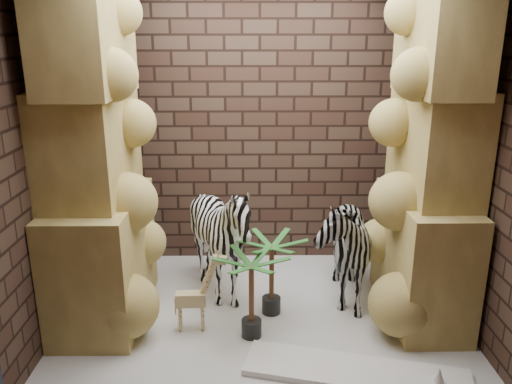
{
  "coord_description": "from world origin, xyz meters",
  "views": [
    {
      "loc": [
        -0.1,
        -4.14,
        2.44
      ],
      "look_at": [
        -0.05,
        0.15,
        1.11
      ],
      "focal_mm": 35.86,
      "sensor_mm": 36.0,
      "label": 1
    }
  ],
  "objects_px": {
    "palm_front": "(272,275)",
    "palm_back": "(251,296)",
    "zebra_right": "(338,233)",
    "zebra_left": "(221,245)",
    "giraffe_toy": "(190,291)",
    "surfboard": "(356,372)"
  },
  "relations": [
    {
      "from": "palm_front",
      "to": "zebra_right",
      "type": "bearing_deg",
      "value": 26.7
    },
    {
      "from": "zebra_left",
      "to": "surfboard",
      "type": "bearing_deg",
      "value": -27.87
    },
    {
      "from": "surfboard",
      "to": "giraffe_toy",
      "type": "bearing_deg",
      "value": 167.6
    },
    {
      "from": "zebra_right",
      "to": "giraffe_toy",
      "type": "distance_m",
      "value": 1.49
    },
    {
      "from": "giraffe_toy",
      "to": "palm_back",
      "type": "height_order",
      "value": "palm_back"
    },
    {
      "from": "palm_front",
      "to": "palm_back",
      "type": "distance_m",
      "value": 0.42
    },
    {
      "from": "zebra_left",
      "to": "palm_back",
      "type": "bearing_deg",
      "value": -46.39
    },
    {
      "from": "zebra_left",
      "to": "palm_front",
      "type": "bearing_deg",
      "value": -10.3
    },
    {
      "from": "palm_back",
      "to": "surfboard",
      "type": "xyz_separation_m",
      "value": [
        0.78,
        -0.53,
        -0.35
      ]
    },
    {
      "from": "surfboard",
      "to": "zebra_right",
      "type": "bearing_deg",
      "value": 101.92
    },
    {
      "from": "zebra_right",
      "to": "giraffe_toy",
      "type": "bearing_deg",
      "value": -154.41
    },
    {
      "from": "zebra_right",
      "to": "zebra_left",
      "type": "bearing_deg",
      "value": -175.89
    },
    {
      "from": "zebra_left",
      "to": "surfboard",
      "type": "relative_size",
      "value": 0.73
    },
    {
      "from": "zebra_right",
      "to": "zebra_left",
      "type": "xyz_separation_m",
      "value": [
        -1.1,
        -0.05,
        -0.09
      ]
    },
    {
      "from": "giraffe_toy",
      "to": "surfboard",
      "type": "relative_size",
      "value": 0.45
    },
    {
      "from": "zebra_right",
      "to": "palm_back",
      "type": "height_order",
      "value": "zebra_right"
    },
    {
      "from": "zebra_right",
      "to": "palm_front",
      "type": "height_order",
      "value": "zebra_right"
    },
    {
      "from": "palm_front",
      "to": "surfboard",
      "type": "distance_m",
      "value": 1.14
    },
    {
      "from": "giraffe_toy",
      "to": "surfboard",
      "type": "height_order",
      "value": "giraffe_toy"
    },
    {
      "from": "palm_front",
      "to": "palm_back",
      "type": "height_order",
      "value": "palm_back"
    },
    {
      "from": "zebra_right",
      "to": "palm_back",
      "type": "bearing_deg",
      "value": -137.96
    },
    {
      "from": "zebra_right",
      "to": "surfboard",
      "type": "bearing_deg",
      "value": -90.41
    }
  ]
}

